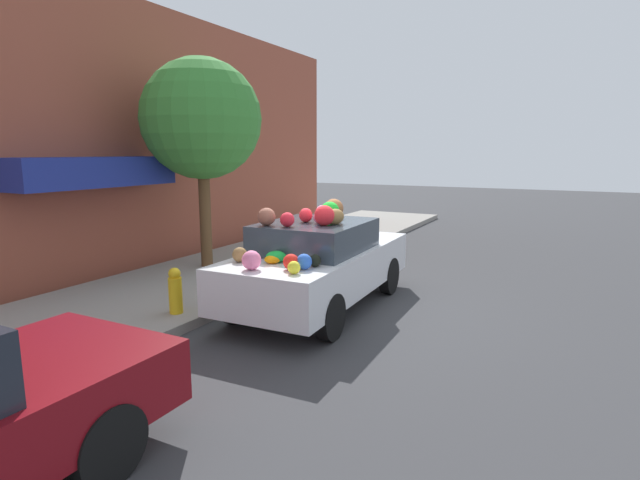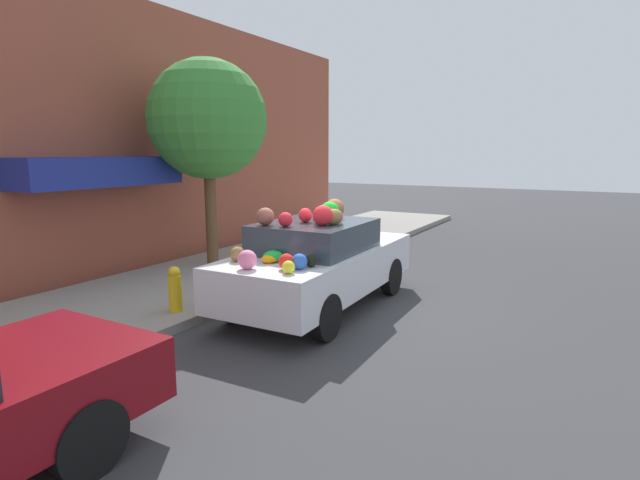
# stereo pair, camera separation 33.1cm
# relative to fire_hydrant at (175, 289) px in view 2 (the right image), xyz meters

# --- Properties ---
(ground_plane) EXTENTS (60.00, 60.00, 0.00)m
(ground_plane) POSITION_rel_fire_hydrant_xyz_m (1.68, -1.54, -0.49)
(ground_plane) COLOR #38383A
(sidewalk_curb) EXTENTS (24.00, 3.20, 0.15)m
(sidewalk_curb) POSITION_rel_fire_hydrant_xyz_m (1.68, 1.16, -0.42)
(sidewalk_curb) COLOR gray
(sidewalk_curb) RESTS_ON ground
(building_facade) EXTENTS (18.00, 1.20, 5.72)m
(building_facade) POSITION_rel_fire_hydrant_xyz_m (1.65, 3.38, 2.33)
(building_facade) COLOR #9E4C38
(building_facade) RESTS_ON ground
(street_tree) EXTENTS (2.44, 2.44, 4.27)m
(street_tree) POSITION_rel_fire_hydrant_xyz_m (2.69, 1.67, 2.69)
(street_tree) COLOR brown
(street_tree) RESTS_ON sidewalk_curb
(fire_hydrant) EXTENTS (0.20, 0.20, 0.70)m
(fire_hydrant) POSITION_rel_fire_hydrant_xyz_m (0.00, 0.00, 0.00)
(fire_hydrant) COLOR gold
(fire_hydrant) RESTS_ON sidewalk_curb
(art_car) EXTENTS (4.16, 1.83, 1.78)m
(art_car) POSITION_rel_fire_hydrant_xyz_m (1.63, -1.57, 0.29)
(art_car) COLOR silver
(art_car) RESTS_ON ground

